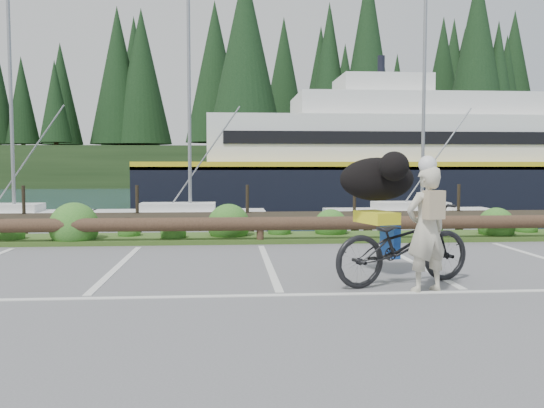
{
  "coord_description": "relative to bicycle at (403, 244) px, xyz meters",
  "views": [
    {
      "loc": [
        -0.7,
        -8.01,
        1.77
      ],
      "look_at": [
        0.03,
        1.55,
        1.1
      ],
      "focal_mm": 38.0,
      "sensor_mm": 36.0,
      "label": 1
    }
  ],
  "objects": [
    {
      "name": "cyclist",
      "position": [
        0.16,
        -0.5,
        0.27
      ],
      "size": [
        0.73,
        0.59,
        1.74
      ],
      "primitive_type": "imported",
      "rotation": [
        0.0,
        0.0,
        3.46
      ],
      "color": "beige",
      "rests_on": "ground"
    },
    {
      "name": "dog",
      "position": [
        -0.23,
        0.69,
        0.94
      ],
      "size": [
        0.92,
        1.3,
        0.68
      ],
      "primitive_type": "ellipsoid",
      "rotation": [
        0.0,
        0.0,
        1.89
      ],
      "color": "black",
      "rests_on": "bicycle"
    },
    {
      "name": "bicycle",
      "position": [
        0.0,
        0.0,
        0.0
      ],
      "size": [
        2.4,
        1.46,
        1.19
      ],
      "primitive_type": "imported",
      "rotation": [
        0.0,
        0.0,
        1.89
      ],
      "color": "black",
      "rests_on": "ground"
    },
    {
      "name": "ground",
      "position": [
        -1.86,
        -0.19,
        -0.59
      ],
      "size": [
        72.0,
        72.0,
        0.0
      ],
      "primitive_type": "plane",
      "color": "#5C5C5F"
    },
    {
      "name": "vegetation_strip",
      "position": [
        -1.86,
        5.11,
        -0.54
      ],
      "size": [
        34.0,
        1.6,
        0.1
      ],
      "primitive_type": "cube",
      "color": "#3D5B21",
      "rests_on": "ground"
    },
    {
      "name": "harbor_backdrop",
      "position": [
        -1.47,
        78.27,
        -0.59
      ],
      "size": [
        170.0,
        160.0,
        30.0
      ],
      "color": "#1A3540",
      "rests_on": "ground"
    },
    {
      "name": "log_rail",
      "position": [
        -1.86,
        4.41,
        -0.59
      ],
      "size": [
        32.0,
        0.3,
        0.6
      ],
      "primitive_type": null,
      "color": "#443021",
      "rests_on": "ground"
    }
  ]
}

